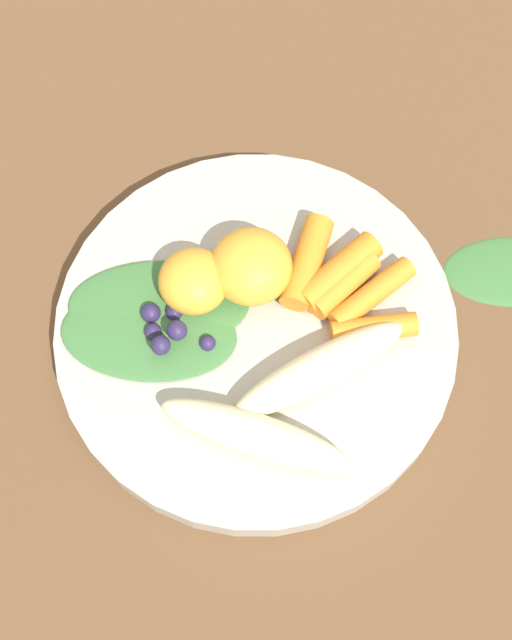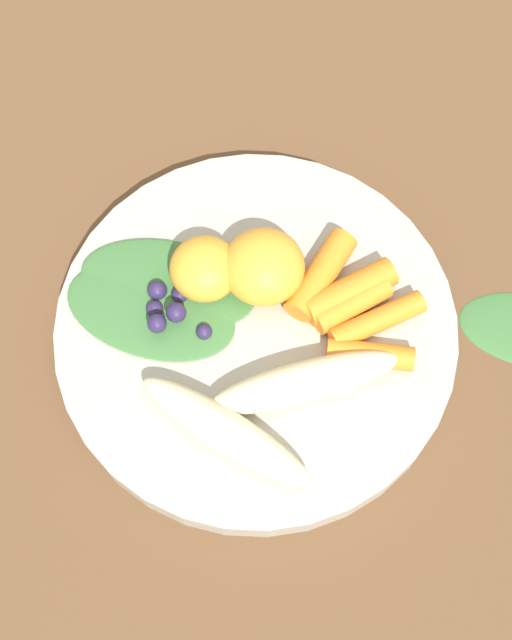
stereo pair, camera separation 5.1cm
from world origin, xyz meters
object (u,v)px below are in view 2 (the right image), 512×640
orange_segment_near (205,269)px  bowl (256,333)px  banana_peeled_right (225,432)px  banana_peeled_left (304,382)px

orange_segment_near → bowl: bearing=53.5°
bowl → banana_peeled_right: banana_peeled_right is taller
banana_peeled_left → banana_peeled_right: 0.06m
orange_segment_near → banana_peeled_right: bearing=16.1°
banana_peeled_right → orange_segment_near: (-0.10, -0.03, 0.00)m
banana_peeled_right → banana_peeled_left: bearing=65.2°
bowl → orange_segment_near: 0.05m
bowl → banana_peeled_right: size_ratio=2.17×
banana_peeled_left → orange_segment_near: bearing=114.7°
banana_peeled_left → orange_segment_near: 0.10m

